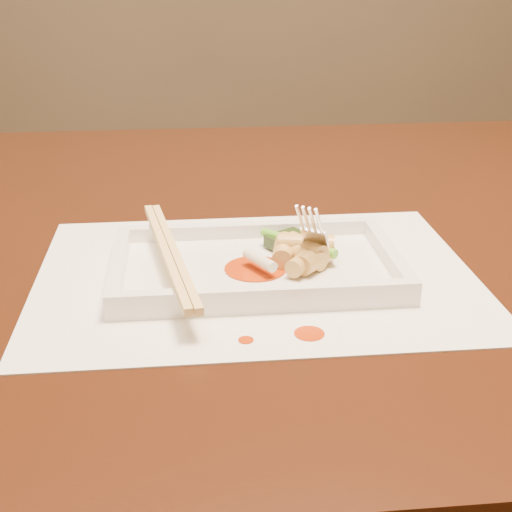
{
  "coord_description": "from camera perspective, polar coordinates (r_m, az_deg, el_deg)",
  "views": [
    {
      "loc": [
        0.04,
        -0.74,
        1.03
      ],
      "look_at": [
        0.1,
        -0.14,
        0.77
      ],
      "focal_mm": 50.0,
      "sensor_mm": 36.0,
      "label": 1
    }
  ],
  "objects": [
    {
      "name": "rice_cake_6",
      "position": [
        0.65,
        3.73,
        0.11
      ],
      "size": [
        0.04,
        0.05,
        0.02
      ],
      "primitive_type": "cylinder",
      "rotation": [
        1.57,
        0.0,
        0.68
      ],
      "color": "tan",
      "rests_on": "plate_base"
    },
    {
      "name": "chopstick_a",
      "position": [
        0.64,
        -7.28,
        0.32
      ],
      "size": [
        0.05,
        0.24,
        0.01
      ],
      "primitive_type": "cube",
      "rotation": [
        0.0,
        0.0,
        0.16
      ],
      "color": "#E0BD70",
      "rests_on": "plate_rim_near"
    },
    {
      "name": "rice_cake_4",
      "position": [
        0.66,
        2.2,
        0.49
      ],
      "size": [
        0.03,
        0.05,
        0.02
      ],
      "primitive_type": "cylinder",
      "rotation": [
        1.57,
        0.0,
        2.95
      ],
      "color": "tan",
      "rests_on": "plate_base"
    },
    {
      "name": "table",
      "position": [
        0.83,
        -7.67,
        -3.99
      ],
      "size": [
        1.4,
        0.9,
        0.75
      ],
      "color": "black",
      "rests_on": "ground"
    },
    {
      "name": "plate_rim_near",
      "position": [
        0.58,
        0.74,
        -3.14
      ],
      "size": [
        0.26,
        0.01,
        0.01
      ],
      "primitive_type": "cube",
      "color": "white",
      "rests_on": "plate_base"
    },
    {
      "name": "rice_cake_0",
      "position": [
        0.64,
        4.76,
        -0.22
      ],
      "size": [
        0.04,
        0.04,
        0.02
      ],
      "primitive_type": "cylinder",
      "rotation": [
        1.57,
        0.0,
        2.39
      ],
      "color": "tan",
      "rests_on": "plate_base"
    },
    {
      "name": "plate_rim_right",
      "position": [
        0.67,
        10.56,
        0.19
      ],
      "size": [
        0.01,
        0.14,
        0.01
      ],
      "primitive_type": "cube",
      "color": "white",
      "rests_on": "plate_base"
    },
    {
      "name": "plate_base",
      "position": [
        0.65,
        -0.0,
        -1.13
      ],
      "size": [
        0.26,
        0.16,
        0.01
      ],
      "primitive_type": "cube",
      "color": "white",
      "rests_on": "placemat"
    },
    {
      "name": "scallion_white",
      "position": [
        0.64,
        0.31,
        -0.32
      ],
      "size": [
        0.03,
        0.04,
        0.01
      ],
      "primitive_type": "cylinder",
      "rotation": [
        1.57,
        0.0,
        0.52
      ],
      "color": "#EAEACC",
      "rests_on": "plate_base"
    },
    {
      "name": "rice_cake_2",
      "position": [
        0.66,
        4.02,
        0.95
      ],
      "size": [
        0.05,
        0.03,
        0.02
      ],
      "primitive_type": "cylinder",
      "rotation": [
        1.57,
        0.0,
        1.39
      ],
      "color": "tan",
      "rests_on": "plate_base"
    },
    {
      "name": "plate_rim_far",
      "position": [
        0.72,
        -0.6,
        2.11
      ],
      "size": [
        0.26,
        0.01,
        0.01
      ],
      "primitive_type": "cube",
      "color": "white",
      "rests_on": "plate_base"
    },
    {
      "name": "sauce_splatter_b",
      "position": [
        0.55,
        -0.81,
        -6.73
      ],
      "size": [
        0.01,
        0.01,
        0.0
      ],
      "primitive_type": "cylinder",
      "color": "#B63105",
      "rests_on": "placemat"
    },
    {
      "name": "rice_cake_7",
      "position": [
        0.65,
        3.71,
        0.1
      ],
      "size": [
        0.02,
        0.04,
        0.02
      ],
      "primitive_type": "cylinder",
      "rotation": [
        1.57,
        0.0,
        0.18
      ],
      "color": "tan",
      "rests_on": "plate_base"
    },
    {
      "name": "rice_cake_5",
      "position": [
        0.65,
        4.05,
        0.76
      ],
      "size": [
        0.04,
        0.05,
        0.02
      ],
      "primitive_type": "cylinder",
      "rotation": [
        1.57,
        0.0,
        0.53
      ],
      "color": "tan",
      "rests_on": "plate_base"
    },
    {
      "name": "chopstick_b",
      "position": [
        0.64,
        -6.57,
        0.35
      ],
      "size": [
        0.05,
        0.24,
        0.01
      ],
      "primitive_type": "cube",
      "rotation": [
        0.0,
        0.0,
        0.16
      ],
      "color": "#E0BD70",
      "rests_on": "plate_rim_near"
    },
    {
      "name": "fork",
      "position": [
        0.65,
        5.99,
        6.03
      ],
      "size": [
        0.09,
        0.1,
        0.14
      ],
      "primitive_type": null,
      "color": "silver",
      "rests_on": "plate_base"
    },
    {
      "name": "scallion_green",
      "position": [
        0.67,
        3.4,
        1.05
      ],
      "size": [
        0.07,
        0.07,
        0.01
      ],
      "primitive_type": "cylinder",
      "rotation": [
        1.57,
        0.0,
        0.77
      ],
      "color": "#46A41A",
      "rests_on": "plate_base"
    },
    {
      "name": "rice_cake_3",
      "position": [
        0.65,
        3.87,
        0.08
      ],
      "size": [
        0.02,
        0.05,
        0.02
      ],
      "primitive_type": "cylinder",
      "rotation": [
        1.57,
        0.0,
        0.04
      ],
      "color": "tan",
      "rests_on": "plate_base"
    },
    {
      "name": "placemat",
      "position": [
        0.66,
        -0.0,
        -1.5
      ],
      "size": [
        0.4,
        0.3,
        0.0
      ],
      "primitive_type": "cube",
      "color": "white",
      "rests_on": "table"
    },
    {
      "name": "plate_rim_left",
      "position": [
        0.65,
        -10.94,
        -0.68
      ],
      "size": [
        0.01,
        0.14,
        0.01
      ],
      "primitive_type": "cube",
      "color": "white",
      "rests_on": "plate_base"
    },
    {
      "name": "rice_cake_1",
      "position": [
        0.64,
        3.82,
        -0.4
      ],
      "size": [
        0.04,
        0.04,
        0.02
      ],
      "primitive_type": "cylinder",
      "rotation": [
        1.57,
        0.0,
        2.53
      ],
      "color": "tan",
      "rests_on": "plate_base"
    },
    {
      "name": "sauce_blob_0",
      "position": [
        0.65,
        -0.05,
        -1.02
      ],
      "size": [
        0.06,
        0.06,
        0.0
      ],
      "primitive_type": "cylinder",
      "color": "#B63105",
      "rests_on": "plate_base"
    },
    {
      "name": "sauce_splatter_a",
      "position": [
        0.56,
        4.29,
        -6.2
      ],
      "size": [
        0.02,
        0.02,
        0.0
      ],
      "primitive_type": "cylinder",
      "color": "#B63105",
      "rests_on": "placemat"
    },
    {
      "name": "veg_piece",
      "position": [
        0.69,
        2.55,
        1.24
      ],
      "size": [
        0.05,
        0.04,
        0.01
      ],
      "primitive_type": "cube",
      "rotation": [
        0.0,
        0.0,
        0.57
      ],
      "color": "black",
      "rests_on": "plate_base"
    }
  ]
}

